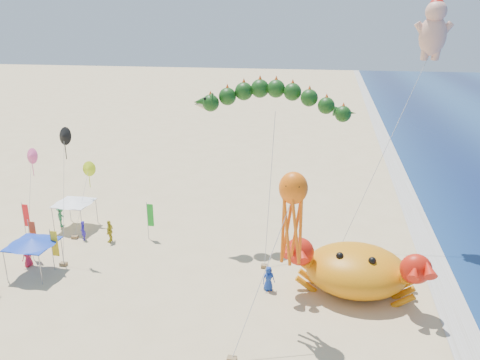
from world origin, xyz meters
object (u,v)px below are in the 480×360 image
octopus_kite (292,211)px  canopy_white (74,201)px  canopy_blue (32,241)px  dragon_kite (273,104)px  cherub_kite (433,29)px  crab_inflatable (356,269)px

octopus_kite → canopy_white: size_ratio=2.99×
canopy_blue → dragon_kite: bearing=28.3°
cherub_kite → crab_inflatable: bearing=-114.7°
dragon_kite → canopy_white: (-16.80, -0.63, -8.67)m
dragon_kite → cherub_kite: 12.98m
canopy_white → dragon_kite: bearing=2.2°
octopus_kite → canopy_blue: 18.82m
canopy_white → crab_inflatable: bearing=-14.3°
dragon_kite → canopy_white: dragon_kite is taller
cherub_kite → canopy_white: (-28.03, -4.47, -13.93)m
crab_inflatable → canopy_blue: bearing=-175.4°
cherub_kite → canopy_blue: 32.53m
canopy_blue → canopy_white: same height
dragon_kite → cherub_kite: bearing=18.9°
octopus_kite → cherub_kite: bearing=59.5°
dragon_kite → crab_inflatable: bearing=-45.6°
crab_inflatable → canopy_blue: (-21.96, -1.78, 0.73)m
octopus_kite → canopy_blue: size_ratio=2.93×
canopy_blue → canopy_white: (-1.29, 7.72, -0.00)m
canopy_blue → octopus_kite: bearing=-8.2°
dragon_kite → octopus_kite: bearing=-77.0°
cherub_kite → canopy_blue: cherub_kite is taller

